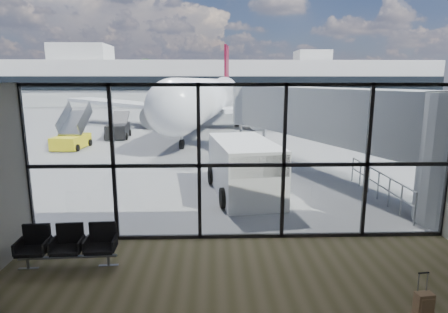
{
  "coord_description": "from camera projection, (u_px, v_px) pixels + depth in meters",
  "views": [
    {
      "loc": [
        -0.8,
        -10.31,
        4.56
      ],
      "look_at": [
        -0.41,
        3.0,
        1.84
      ],
      "focal_mm": 30.0,
      "sensor_mm": 36.0,
      "label": 1
    }
  ],
  "objects": [
    {
      "name": "ground",
      "position": [
        219.0,
        115.0,
        50.2
      ],
      "size": [
        220.0,
        220.0,
        0.0
      ],
      "primitive_type": "plane",
      "color": "slate",
      "rests_on": "ground"
    },
    {
      "name": "lounge_shell",
      "position": [
        265.0,
        206.0,
        5.8
      ],
      "size": [
        12.02,
        8.01,
        4.51
      ],
      "color": "brown",
      "rests_on": "ground"
    },
    {
      "name": "glass_curtain_wall",
      "position": [
        241.0,
        163.0,
        10.58
      ],
      "size": [
        12.1,
        0.12,
        4.5
      ],
      "color": "white",
      "rests_on": "ground"
    },
    {
      "name": "jet_bridge",
      "position": [
        334.0,
        119.0,
        17.55
      ],
      "size": [
        8.0,
        16.5,
        4.33
      ],
      "color": "#9C9FA1",
      "rests_on": "ground"
    },
    {
      "name": "apron_railing",
      "position": [
        378.0,
        181.0,
        14.48
      ],
      "size": [
        0.06,
        5.46,
        1.11
      ],
      "color": "gray",
      "rests_on": "ground"
    },
    {
      "name": "far_terminal",
      "position": [
        214.0,
        82.0,
        70.86
      ],
      "size": [
        80.0,
        12.2,
        11.0
      ],
      "color": "#B7B7B2",
      "rests_on": "ground"
    },
    {
      "name": "tree_0",
      "position": [
        5.0,
        80.0,
        79.3
      ],
      "size": [
        4.95,
        4.95,
        7.12
      ],
      "color": "#382619",
      "rests_on": "ground"
    },
    {
      "name": "tree_1",
      "position": [
        33.0,
        77.0,
        79.35
      ],
      "size": [
        5.61,
        5.61,
        8.07
      ],
      "color": "#382619",
      "rests_on": "ground"
    },
    {
      "name": "tree_2",
      "position": [
        61.0,
        74.0,
        79.4
      ],
      "size": [
        6.27,
        6.27,
        9.03
      ],
      "color": "#382619",
      "rests_on": "ground"
    },
    {
      "name": "tree_3",
      "position": [
        90.0,
        80.0,
        79.82
      ],
      "size": [
        4.95,
        4.95,
        7.12
      ],
      "color": "#382619",
      "rests_on": "ground"
    },
    {
      "name": "tree_4",
      "position": [
        118.0,
        77.0,
        79.87
      ],
      "size": [
        5.61,
        5.61,
        8.07
      ],
      "color": "#382619",
      "rests_on": "ground"
    },
    {
      "name": "tree_5",
      "position": [
        146.0,
        74.0,
        79.92
      ],
      "size": [
        6.27,
        6.27,
        9.03
      ],
      "color": "#382619",
      "rests_on": "ground"
    },
    {
      "name": "seating_row",
      "position": [
        69.0,
        243.0,
        9.3
      ],
      "size": [
        2.37,
        0.77,
        1.05
      ],
      "rotation": [
        0.0,
        0.0,
        0.05
      ],
      "color": "gray",
      "rests_on": "ground"
    },
    {
      "name": "suitcase",
      "position": [
        424.0,
        305.0,
        7.27
      ],
      "size": [
        0.35,
        0.28,
        0.91
      ],
      "rotation": [
        0.0,
        0.0,
        0.11
      ],
      "color": "#8E6D4F",
      "rests_on": "ground"
    },
    {
      "name": "airliner",
      "position": [
        211.0,
        97.0,
        38.16
      ],
      "size": [
        31.1,
        36.21,
        9.36
      ],
      "rotation": [
        0.0,
        0.0,
        -0.14
      ],
      "color": "white",
      "rests_on": "ground"
    },
    {
      "name": "service_van",
      "position": [
        245.0,
        168.0,
        15.0
      ],
      "size": [
        3.0,
        5.27,
        2.18
      ],
      "rotation": [
        0.0,
        0.0,
        0.14
      ],
      "color": "white",
      "rests_on": "ground"
    },
    {
      "name": "belt_loader",
      "position": [
        118.0,
        130.0,
        29.99
      ],
      "size": [
        1.98,
        4.4,
        1.97
      ],
      "rotation": [
        0.0,
        0.0,
        0.09
      ],
      "color": "black",
      "rests_on": "ground"
    },
    {
      "name": "mobile_stairs",
      "position": [
        72.0,
        140.0,
        25.46
      ],
      "size": [
        2.06,
        3.6,
        2.45
      ],
      "rotation": [
        0.0,
        0.0,
        -0.07
      ],
      "color": "yellow",
      "rests_on": "ground"
    },
    {
      "name": "traffic_cone_a",
      "position": [
        269.0,
        159.0,
        20.51
      ],
      "size": [
        0.45,
        0.45,
        0.64
      ],
      "color": "#EA3D0C",
      "rests_on": "ground"
    },
    {
      "name": "traffic_cone_b",
      "position": [
        231.0,
        150.0,
        23.41
      ],
      "size": [
        0.36,
        0.36,
        0.52
      ],
      "color": "#F5420C",
      "rests_on": "ground"
    }
  ]
}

